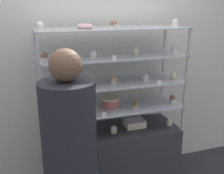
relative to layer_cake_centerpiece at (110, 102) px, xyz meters
The scene contains 35 objects.
back_wall 0.47m from the layer_cake_centerpiece, 87.76° to the left, with size 8.00×0.05×2.60m.
display_base 0.66m from the layer_cake_centerpiece, 40.31° to the right, with size 1.38×0.48×0.71m.
display_riser_lower 0.07m from the layer_cake_centerpiece, 40.31° to the right, with size 1.38×0.48×0.26m.
display_riser_middle 0.20m from the layer_cake_centerpiece, 40.31° to the right, with size 1.38×0.48×0.26m.
display_riser_upper 0.45m from the layer_cake_centerpiece, 40.31° to the right, with size 1.38×0.48×0.26m.
display_riser_top 0.71m from the layer_cake_centerpiece, 40.31° to the right, with size 1.38×0.48×0.26m.
layer_cake_centerpiece is the anchor object (origin of this frame).
sheet_cake_frosted 0.38m from the layer_cake_centerpiece, ahead, with size 0.21×0.16×0.07m.
cupcake_0 0.69m from the layer_cake_centerpiece, behind, with size 0.06×0.06×0.07m.
cupcake_1 0.41m from the layer_cake_centerpiece, 163.49° to the right, with size 0.06×0.06×0.07m.
cupcake_2 0.28m from the layer_cake_centerpiece, 78.94° to the right, with size 0.06×0.06×0.07m.
cupcake_3 0.69m from the layer_cake_centerpiece, ahead, with size 0.06×0.06×0.07m.
price_tag_0 0.52m from the layer_cake_centerpiece, 147.28° to the right, with size 0.04×0.00×0.04m.
cupcake_4 0.63m from the layer_cake_centerpiece, 169.17° to the right, with size 0.06×0.06×0.08m.
cupcake_5 0.22m from the layer_cake_centerpiece, 152.94° to the right, with size 0.06×0.06×0.08m.
cupcake_6 0.25m from the layer_cake_centerpiece, 26.53° to the right, with size 0.06×0.06×0.08m.
cupcake_7 0.66m from the layer_cake_centerpiece, ahead, with size 0.06×0.06×0.08m.
price_tag_1 0.27m from the layer_cake_centerpiece, 120.09° to the right, with size 0.04×0.00×0.04m.
cupcake_8 0.67m from the layer_cake_centerpiece, 168.43° to the right, with size 0.06×0.06×0.07m.
cupcake_9 0.40m from the layer_cake_centerpiece, 162.73° to the right, with size 0.06×0.06×0.07m.
cupcake_10 0.25m from the layer_cake_centerpiece, 78.44° to the right, with size 0.06×0.06×0.07m.
cupcake_11 0.43m from the layer_cake_centerpiece, 11.56° to the right, with size 0.06×0.06×0.07m.
cupcake_12 0.69m from the layer_cake_centerpiece, ahead, with size 0.06×0.06×0.07m.
price_tag_2 0.52m from the layer_cake_centerpiece, 29.63° to the right, with size 0.04×0.00×0.04m.
cupcake_13 0.79m from the layer_cake_centerpiece, behind, with size 0.06×0.06×0.07m.
cupcake_14 0.54m from the layer_cake_centerpiece, 157.11° to the right, with size 0.06×0.06×0.07m.
cupcake_15 0.56m from the layer_cake_centerpiece, 12.11° to the right, with size 0.06×0.06×0.07m.
cupcake_16 0.81m from the layer_cake_centerpiece, ahead, with size 0.06×0.06×0.07m.
price_tag_3 0.54m from the layer_cake_centerpiece, 98.87° to the right, with size 0.04×0.00×0.04m.
cupcake_17 0.99m from the layer_cake_centerpiece, behind, with size 0.06×0.06×0.07m.
cupcake_18 0.76m from the layer_cake_centerpiece, 88.91° to the right, with size 0.06×0.06×0.07m.
cupcake_19 0.99m from the layer_cake_centerpiece, ahead, with size 0.06×0.06×0.07m.
price_tag_4 0.78m from the layer_cake_centerpiece, 96.13° to the right, with size 0.04×0.00×0.04m.
donut_glazed 0.78m from the layer_cake_centerpiece, behind, with size 0.14×0.14×0.04m.
customer_figure 0.84m from the layer_cake_centerpiece, 128.00° to the right, with size 0.39×0.39×1.67m.
Camera 1 is at (-0.76, -2.32, 1.92)m, focal length 42.00 mm.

